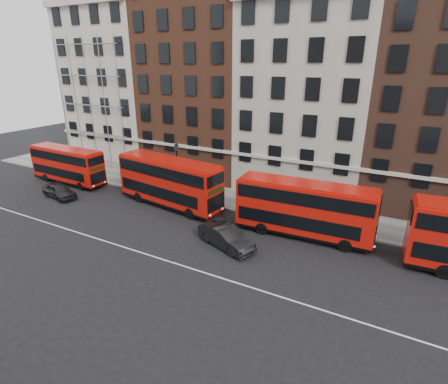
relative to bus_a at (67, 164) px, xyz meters
The scene contains 12 objects.
ground 24.75m from the bus_a, 14.62° to the right, with size 120.00×120.00×0.00m, color black.
pavement 24.33m from the bus_a, 10.17° to the left, with size 80.00×5.00×0.15m, color slate.
kerb 24.01m from the bus_a, ahead, with size 80.00×0.30×0.16m, color gray.
road_centre_line 25.33m from the bus_a, 19.02° to the right, with size 70.00×0.12×0.01m, color white.
building_terrace 27.48m from the bus_a, 26.34° to the left, with size 64.00×11.95×22.00m.
bus_a is the anchor object (origin of this frame).
bus_b 14.28m from the bus_a, ahead, with size 11.35×4.10×4.67m.
bus_c 27.31m from the bus_a, ahead, with size 10.79×3.12×4.48m.
car_rear 4.98m from the bus_a, 50.46° to the right, with size 1.76×4.38×1.49m, color #232326.
car_front 23.26m from the bus_a, 11.04° to the right, with size 1.70×4.86×1.60m, color black.
lamp_post_left 13.48m from the bus_a, 13.06° to the left, with size 0.44×0.44×5.33m.
iron_railings 24.77m from the bus_a, 15.19° to the left, with size 6.60×0.06×1.00m, color black, non-canonical shape.
Camera 1 is at (9.89, -18.79, 13.21)m, focal length 28.00 mm.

